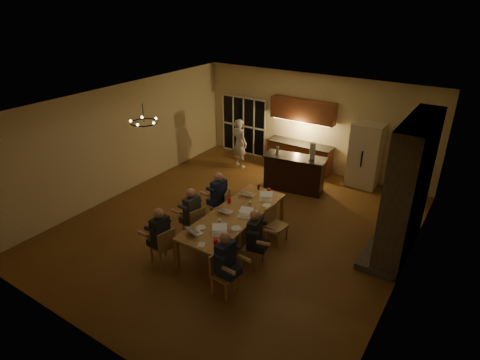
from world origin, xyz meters
name	(u,v)px	position (x,y,z in m)	size (l,w,h in m)	color
floor	(238,226)	(0.00, 0.00, 0.00)	(9.00, 9.00, 0.00)	brown
back_wall	(314,123)	(0.00, 4.52, 1.60)	(8.00, 0.04, 3.20)	beige
left_wall	(124,139)	(-4.02, 0.00, 1.60)	(0.04, 9.00, 3.20)	beige
right_wall	(411,216)	(4.02, 0.00, 1.60)	(0.04, 9.00, 3.20)	beige
ceiling	(238,104)	(0.00, 0.00, 3.22)	(8.00, 9.00, 0.04)	white
french_doors	(244,126)	(-2.70, 4.47, 1.05)	(1.86, 0.08, 2.10)	black
fireplace	(408,189)	(3.70, 1.20, 1.60)	(0.58, 2.50, 3.20)	#5F554B
kitchenette	(300,136)	(-0.30, 4.20, 1.20)	(2.24, 0.68, 2.40)	maroon
refrigerator	(365,155)	(1.90, 4.15, 1.00)	(0.90, 0.68, 2.00)	beige
dining_table	(235,228)	(0.30, -0.61, 0.38)	(1.10, 3.16, 0.75)	tan
bar_island	(294,173)	(0.24, 2.71, 0.54)	(1.83, 0.68, 1.08)	black
chair_left_near	(162,245)	(-0.58, -2.18, 0.45)	(0.44, 0.44, 0.89)	#A47952
chair_left_mid	(194,223)	(-0.59, -1.07, 0.45)	(0.44, 0.44, 0.89)	#A47952
chair_left_far	(220,206)	(-0.56, -0.01, 0.45)	(0.44, 0.44, 0.89)	#A47952
chair_right_near	(225,274)	(1.16, -2.25, 0.45)	(0.44, 0.44, 0.89)	#A47952
chair_right_mid	(252,247)	(1.13, -1.14, 0.45)	(0.44, 0.44, 0.89)	#A47952
chair_right_far	(277,225)	(1.15, -0.05, 0.45)	(0.44, 0.44, 0.89)	#A47952
person_left_near	(161,236)	(-0.57, -2.20, 0.69)	(0.60, 0.60, 1.38)	black
person_right_near	(226,263)	(1.15, -2.19, 0.69)	(0.60, 0.60, 1.38)	navy
person_left_mid	(192,214)	(-0.61, -1.08, 0.69)	(0.60, 0.60, 1.38)	#383F43
person_right_mid	(255,238)	(1.18, -1.14, 0.69)	(0.60, 0.60, 1.38)	black
person_left_far	(219,197)	(-0.60, 0.00, 0.69)	(0.60, 0.60, 1.38)	navy
standing_person	(239,143)	(-2.12, 3.30, 0.85)	(0.62, 0.41, 1.70)	silver
chandelier	(144,122)	(-1.92, -1.08, 2.75)	(0.65, 0.65, 0.03)	black
laptop_a	(196,228)	(0.03, -1.74, 0.86)	(0.32, 0.28, 0.23)	silver
laptop_b	(220,230)	(0.52, -1.51, 0.86)	(0.32, 0.28, 0.23)	silver
laptop_c	(226,208)	(0.06, -0.63, 0.86)	(0.32, 0.28, 0.23)	silver
laptop_d	(245,213)	(0.57, -0.58, 0.86)	(0.32, 0.28, 0.23)	silver
laptop_e	(249,191)	(0.06, 0.41, 0.86)	(0.32, 0.28, 0.23)	silver
laptop_f	(266,196)	(0.58, 0.39, 0.86)	(0.32, 0.28, 0.23)	silver
mug_front	(220,221)	(0.24, -1.13, 0.80)	(0.07, 0.07, 0.10)	white
mug_mid	(250,203)	(0.36, -0.02, 0.80)	(0.08, 0.08, 0.10)	white
mug_back	(239,195)	(-0.10, 0.18, 0.80)	(0.08, 0.08, 0.10)	white
redcup_near	(216,242)	(0.66, -1.85, 0.81)	(0.10, 0.10, 0.12)	red
redcup_mid	(229,201)	(-0.13, -0.21, 0.81)	(0.08, 0.08, 0.12)	red
redcup_far	(269,191)	(0.43, 0.80, 0.81)	(0.10, 0.10, 0.12)	red
can_silver	(215,227)	(0.29, -1.38, 0.81)	(0.06, 0.06, 0.12)	#B2B2B7
can_cola	(258,187)	(0.10, 0.83, 0.81)	(0.06, 0.06, 0.12)	#3F0F0C
plate_near	(236,228)	(0.69, -1.12, 0.76)	(0.24, 0.24, 0.02)	white
plate_left	(201,228)	(0.01, -1.52, 0.76)	(0.22, 0.22, 0.02)	white
plate_far	(267,206)	(0.74, 0.16, 0.76)	(0.23, 0.23, 0.02)	white
notepad	(201,245)	(0.43, -2.04, 0.76)	(0.14, 0.20, 0.01)	white
bar_bottle	(277,150)	(-0.31, 2.62, 1.20)	(0.09, 0.09, 0.24)	#99999E
bar_blender	(312,151)	(0.71, 2.85, 1.32)	(0.15, 0.15, 0.48)	silver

